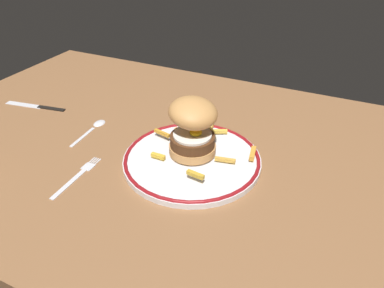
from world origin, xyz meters
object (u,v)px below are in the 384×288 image
at_px(fork, 78,176).
at_px(dinner_plate, 192,159).
at_px(knife, 40,107).
at_px(burger, 193,126).
at_px(spoon, 96,125).

bearing_deg(fork, dinner_plate, 36.95).
distance_m(dinner_plate, knife, 0.48).
relative_size(burger, spoon, 1.03).
bearing_deg(knife, burger, -4.08).
xyz_separation_m(knife, spoon, (0.20, -0.02, 0.00)).
xyz_separation_m(dinner_plate, burger, (-0.01, 0.02, 0.07)).
relative_size(fork, knife, 0.80).
distance_m(fork, knife, 0.35).
bearing_deg(fork, spoon, 117.34).
distance_m(dinner_plate, burger, 0.07).
height_order(dinner_plate, burger, burger).
height_order(burger, spoon, burger).
bearing_deg(dinner_plate, spoon, 172.67).
height_order(fork, knife, knife).
relative_size(fork, spoon, 1.08).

